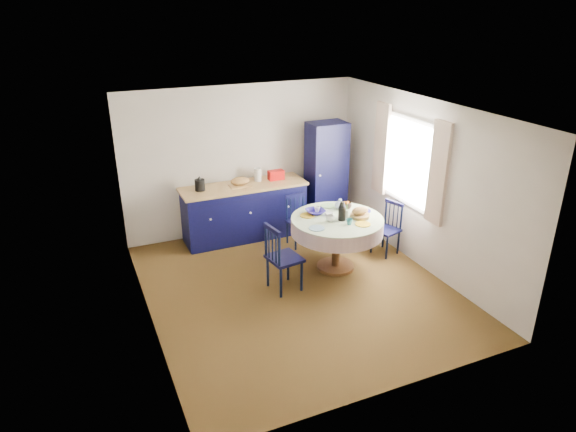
% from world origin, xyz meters
% --- Properties ---
extents(floor, '(4.50, 4.50, 0.00)m').
position_xyz_m(floor, '(0.00, 0.00, 0.00)').
color(floor, black).
rests_on(floor, ground).
extents(ceiling, '(4.50, 4.50, 0.00)m').
position_xyz_m(ceiling, '(0.00, 0.00, 2.50)').
color(ceiling, white).
rests_on(ceiling, wall_back).
extents(wall_back, '(4.00, 0.02, 2.50)m').
position_xyz_m(wall_back, '(0.00, 2.25, 1.25)').
color(wall_back, beige).
rests_on(wall_back, floor).
extents(wall_left, '(0.02, 4.50, 2.50)m').
position_xyz_m(wall_left, '(-2.00, 0.00, 1.25)').
color(wall_left, beige).
rests_on(wall_left, floor).
extents(wall_right, '(0.02, 4.50, 2.50)m').
position_xyz_m(wall_right, '(2.00, 0.00, 1.25)').
color(wall_right, beige).
rests_on(wall_right, floor).
extents(window, '(0.10, 1.74, 1.45)m').
position_xyz_m(window, '(1.95, 0.30, 1.52)').
color(window, white).
rests_on(window, wall_right).
extents(kitchen_counter, '(2.08, 0.65, 1.17)m').
position_xyz_m(kitchen_counter, '(-0.10, 1.90, 0.48)').
color(kitchen_counter, black).
rests_on(kitchen_counter, floor).
extents(pantry_cabinet, '(0.65, 0.48, 1.84)m').
position_xyz_m(pantry_cabinet, '(1.40, 1.85, 0.92)').
color(pantry_cabinet, black).
rests_on(pantry_cabinet, floor).
extents(dining_table, '(1.34, 1.34, 1.09)m').
position_xyz_m(dining_table, '(0.78, 0.30, 0.69)').
color(dining_table, '#563418').
rests_on(dining_table, floor).
extents(chair_left, '(0.47, 0.49, 0.98)m').
position_xyz_m(chair_left, '(-0.20, 0.06, 0.50)').
color(chair_left, black).
rests_on(chair_left, floor).
extents(chair_far, '(0.40, 0.38, 0.84)m').
position_xyz_m(chair_far, '(0.62, 1.29, 0.42)').
color(chair_far, black).
rests_on(chair_far, floor).
extents(chair_right, '(0.45, 0.47, 0.84)m').
position_xyz_m(chair_right, '(1.76, 0.44, 0.43)').
color(chair_right, black).
rests_on(chair_right, floor).
extents(mug_a, '(0.12, 0.12, 0.09)m').
position_xyz_m(mug_a, '(0.62, 0.24, 0.86)').
color(mug_a, silver).
rests_on(mug_a, dining_table).
extents(mug_b, '(0.09, 0.09, 0.09)m').
position_xyz_m(mug_b, '(0.82, 0.03, 0.86)').
color(mug_b, '#276D72').
rests_on(mug_b, dining_table).
extents(mug_c, '(0.13, 0.13, 0.10)m').
position_xyz_m(mug_c, '(1.09, 0.56, 0.87)').
color(mug_c, black).
rests_on(mug_c, dining_table).
extents(mug_d, '(0.09, 0.09, 0.09)m').
position_xyz_m(mug_d, '(0.61, 0.63, 0.86)').
color(mug_d, silver).
rests_on(mug_d, dining_table).
extents(cobalt_bowl, '(0.28, 0.28, 0.07)m').
position_xyz_m(cobalt_bowl, '(0.56, 0.58, 0.85)').
color(cobalt_bowl, navy).
rests_on(cobalt_bowl, dining_table).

